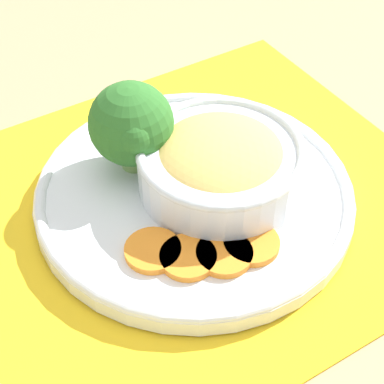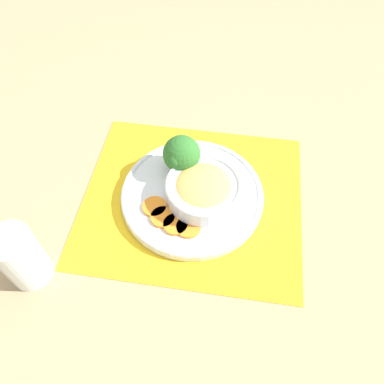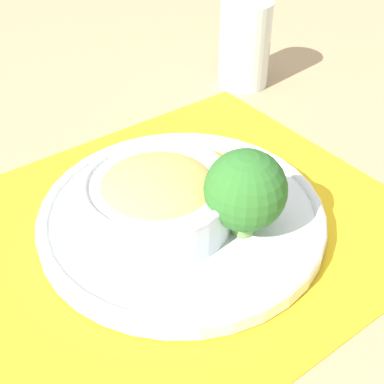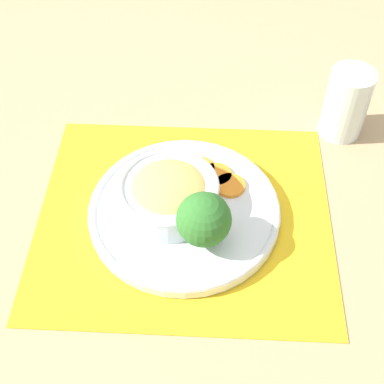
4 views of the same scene
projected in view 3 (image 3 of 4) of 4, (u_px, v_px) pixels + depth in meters
ground_plane at (182, 226)px, 0.57m from camera, size 4.00×4.00×0.00m
placemat at (182, 224)px, 0.57m from camera, size 0.43×0.48×0.00m
plate at (182, 215)px, 0.56m from camera, size 0.30×0.30×0.02m
bowl at (158, 196)px, 0.53m from camera, size 0.15×0.15×0.06m
broccoli_floret at (245, 190)px, 0.50m from camera, size 0.08×0.08×0.09m
carrot_slice_near at (207, 164)px, 0.62m from camera, size 0.05×0.05×0.01m
carrot_slice_middle at (181, 162)px, 0.62m from camera, size 0.05×0.05×0.01m
carrot_slice_far at (155, 165)px, 0.61m from camera, size 0.05×0.05×0.01m
carrot_slice_extra at (131, 174)px, 0.60m from camera, size 0.05×0.05×0.01m
water_glass at (244, 48)px, 0.79m from camera, size 0.08×0.08×0.13m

